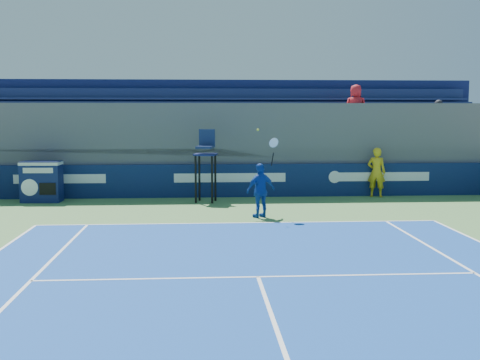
{
  "coord_description": "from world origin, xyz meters",
  "views": [
    {
      "loc": [
        -1.04,
        -4.37,
        3.03
      ],
      "look_at": [
        0.0,
        11.5,
        1.25
      ],
      "focal_mm": 45.0,
      "sensor_mm": 36.0,
      "label": 1
    }
  ],
  "objects": [
    {
      "name": "match_clock",
      "position": [
        -6.45,
        16.31,
        0.74
      ],
      "size": [
        1.35,
        0.79,
        1.4
      ],
      "color": "#0F1A4E",
      "rests_on": "ground"
    },
    {
      "name": "tennis_player",
      "position": [
        0.68,
        12.74,
        0.81
      ],
      "size": [
        1.03,
        0.76,
        2.57
      ],
      "color": "#133D9C",
      "rests_on": "apron"
    },
    {
      "name": "ball_person",
      "position": [
        5.27,
        16.78,
        0.9
      ],
      "size": [
        0.77,
        0.66,
        1.79
      ],
      "primitive_type": "imported",
      "rotation": [
        0.0,
        0.0,
        2.72
      ],
      "color": "gold",
      "rests_on": "apron"
    },
    {
      "name": "stadium_seating",
      "position": [
        0.01,
        19.15,
        1.83
      ],
      "size": [
        21.0,
        4.05,
        4.4
      ],
      "color": "#4E4E53",
      "rests_on": "ground"
    },
    {
      "name": "umpire_chair",
      "position": [
        -0.87,
        15.96,
        1.53
      ],
      "size": [
        0.84,
        0.84,
        2.48
      ],
      "color": "black",
      "rests_on": "ground"
    },
    {
      "name": "back_hoarding",
      "position": [
        0.0,
        17.1,
        0.6
      ],
      "size": [
        20.4,
        0.21,
        1.2
      ],
      "color": "#0C1B48",
      "rests_on": "ground"
    }
  ]
}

